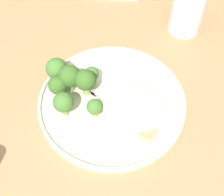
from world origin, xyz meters
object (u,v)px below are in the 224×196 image
object	(u,v)px
seared_scallop_rear_pale	(126,118)
broccoli_floret_right_tilted	(93,73)
seared_scallop_tiny_bay	(138,114)
broccoli_floret_front_edge	(97,108)
broccoli_floret_center_pile	(63,103)
water_glass	(187,11)
seared_scallop_tilted_round	(144,92)
seared_scallop_right_edge	(148,133)
broccoli_floret_near_rim	(85,81)
seared_scallop_center_golden	(111,105)
broccoli_floret_small_sprig	(58,86)
broccoli_floret_left_leaning	(57,69)
seared_scallop_large_seared	(134,105)
broccoli_floret_rear_charred	(70,76)
seared_scallop_left_edge	(116,94)
dinner_plate	(112,101)

from	to	relation	value
seared_scallop_rear_pale	broccoli_floret_right_tilted	bearing A→B (deg)	-29.25
seared_scallop_tiny_bay	broccoli_floret_front_edge	size ratio (longest dim) A/B	0.57
broccoli_floret_center_pile	water_glass	size ratio (longest dim) A/B	0.46
seared_scallop_tilted_round	broccoli_floret_right_tilted	size ratio (longest dim) A/B	0.58
seared_scallop_right_edge	broccoli_floret_near_rim	bearing A→B (deg)	-13.26
broccoli_floret_near_rim	water_glass	xyz separation A→B (m)	(-0.11, -0.28, 0.00)
seared_scallop_center_golden	broccoli_floret_near_rim	distance (m)	0.07
seared_scallop_tilted_round	broccoli_floret_small_sprig	xyz separation A→B (m)	(0.15, 0.08, 0.02)
seared_scallop_tiny_bay	seared_scallop_tilted_round	world-z (taller)	seared_scallop_tiny_bay
seared_scallop_center_golden	broccoli_floret_left_leaning	world-z (taller)	broccoli_floret_left_leaning
seared_scallop_large_seared	broccoli_floret_center_pile	xyz separation A→B (m)	(0.11, 0.07, 0.02)
seared_scallop_tilted_round	broccoli_floret_center_pile	bearing A→B (deg)	42.26
broccoli_floret_rear_charred	seared_scallop_tiny_bay	bearing A→B (deg)	-179.92
seared_scallop_tilted_round	broccoli_floret_left_leaning	bearing A→B (deg)	14.72
broccoli_floret_right_tilted	seared_scallop_left_edge	bearing A→B (deg)	165.97
seared_scallop_large_seared	seared_scallop_tiny_bay	bearing A→B (deg)	134.75
seared_scallop_left_edge	seared_scallop_center_golden	world-z (taller)	seared_scallop_center_golden
seared_scallop_tiny_bay	broccoli_floret_rear_charred	world-z (taller)	broccoli_floret_rear_charred
dinner_plate	seared_scallop_tiny_bay	world-z (taller)	seared_scallop_tiny_bay
seared_scallop_center_golden	broccoli_floret_right_tilted	size ratio (longest dim) A/B	0.66
broccoli_floret_front_edge	broccoli_floret_near_rim	size ratio (longest dim) A/B	0.67
seared_scallop_tilted_round	broccoli_floret_center_pile	distance (m)	0.16
seared_scallop_tilted_round	seared_scallop_right_edge	distance (m)	0.09
seared_scallop_right_edge	broccoli_floret_center_pile	world-z (taller)	broccoli_floret_center_pile
broccoli_floret_center_pile	broccoli_floret_left_leaning	world-z (taller)	broccoli_floret_left_leaning
broccoli_floret_front_edge	seared_scallop_center_golden	bearing A→B (deg)	-121.51
seared_scallop_left_edge	water_glass	xyz separation A→B (m)	(-0.05, -0.26, 0.03)
broccoli_floret_front_edge	water_glass	bearing A→B (deg)	-101.16
water_glass	seared_scallop_large_seared	bearing A→B (deg)	87.94
seared_scallop_right_edge	broccoli_floret_center_pile	bearing A→B (deg)	8.97
broccoli_floret_small_sprig	broccoli_floret_near_rim	xyz separation A→B (m)	(-0.04, -0.03, 0.01)
seared_scallop_tiny_bay	seared_scallop_rear_pale	xyz separation A→B (m)	(0.01, 0.02, 0.00)
water_glass	seared_scallop_tiny_bay	bearing A→B (deg)	91.28
water_glass	seared_scallop_right_edge	bearing A→B (deg)	96.82
broccoli_floret_right_tilted	broccoli_floret_center_pile	bearing A→B (deg)	84.33
broccoli_floret_rear_charred	broccoli_floret_near_rim	world-z (taller)	broccoli_floret_rear_charred
broccoli_floret_near_rim	broccoli_floret_left_leaning	distance (m)	0.07
dinner_plate	seared_scallop_tilted_round	world-z (taller)	seared_scallop_tilted_round
seared_scallop_rear_pale	broccoli_floret_front_edge	size ratio (longest dim) A/B	0.76
broccoli_floret_small_sprig	seared_scallop_right_edge	bearing A→B (deg)	178.42
broccoli_floret_right_tilted	water_glass	size ratio (longest dim) A/B	0.35
seared_scallop_left_edge	broccoli_floret_small_sprig	world-z (taller)	broccoli_floret_small_sprig
seared_scallop_large_seared	water_glass	xyz separation A→B (m)	(-0.01, -0.27, 0.03)
broccoli_floret_center_pile	seared_scallop_rear_pale	bearing A→B (deg)	-162.66
water_glass	seared_scallop_tilted_round	bearing A→B (deg)	89.16
seared_scallop_center_golden	broccoli_floret_left_leaning	bearing A→B (deg)	-5.57
seared_scallop_right_edge	broccoli_floret_rear_charred	distance (m)	0.18
seared_scallop_tilted_round	seared_scallop_large_seared	distance (m)	0.04
seared_scallop_rear_pale	seared_scallop_large_seared	bearing A→B (deg)	-87.89
broccoli_floret_right_tilted	seared_scallop_right_edge	bearing A→B (deg)	155.69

